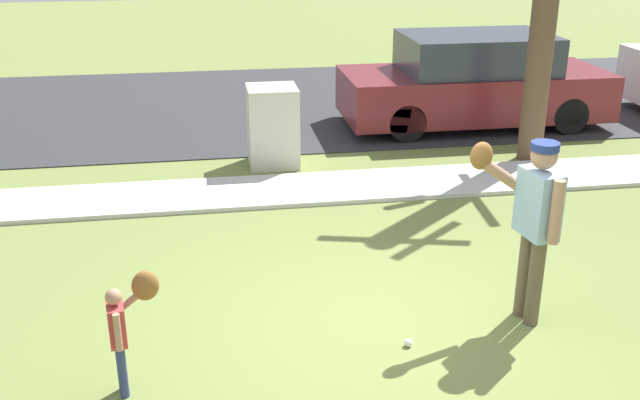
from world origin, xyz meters
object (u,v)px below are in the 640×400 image
Objects in this scene: person_adult at (533,213)px; baseball at (408,343)px; person_child at (126,319)px; parked_suv_maroon at (474,82)px; utility_cabinet at (273,126)px.

person_adult reaches higher than baseball.
person_child is 2.50m from baseball.
person_adult is 0.38× the size of parked_suv_maroon.
parked_suv_maroon reaches higher than utility_cabinet.
parked_suv_maroon is (3.11, 6.92, 0.75)m from baseball.
parked_suv_maroon is at bearing 65.78° from baseball.
utility_cabinet is at bearing 97.33° from baseball.
person_child is 9.05m from parked_suv_maroon.
utility_cabinet is at bearing 23.27° from parked_suv_maroon.
person_child is (-3.62, -0.54, -0.45)m from person_adult.
person_adult reaches higher than utility_cabinet.
parked_suv_maroon reaches higher than person_child.
person_child is 5.80m from utility_cabinet.
utility_cabinet is 4.13m from parked_suv_maroon.
baseball is at bearing -82.67° from utility_cabinet.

